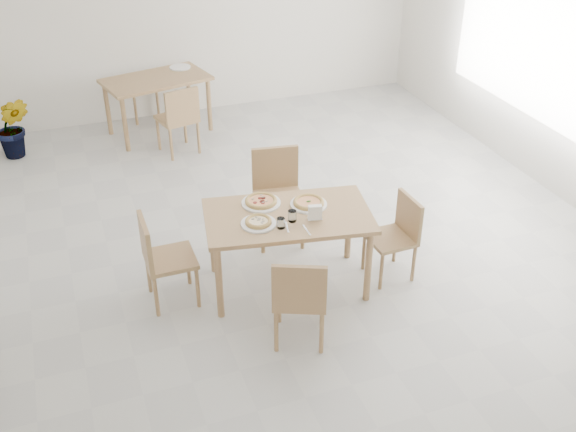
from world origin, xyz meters
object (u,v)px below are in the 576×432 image
object	(u,v)px
pizza_margherita	(309,202)
tumbler_b	(292,216)
plate_mushroom	(258,224)
chair_back_s	(179,116)
chair_east	(398,232)
chair_west	(160,255)
pizza_pepperoni	(261,201)
chair_back_n	(132,81)
potted_plant	(13,127)
plate_empty	(180,67)
main_table	(288,223)
chair_north	(277,189)
second_table	(156,85)
napkin_holder	(315,213)
tumbler_a	(281,223)
plate_margherita	(309,204)
plate_pepperoni	(261,203)
chair_south	(300,295)
pizza_mushroom	(258,221)

from	to	relation	value
pizza_margherita	tumbler_b	xyz separation A→B (m)	(-0.22, -0.19, 0.02)
plate_mushroom	chair_back_s	xyz separation A→B (m)	(-0.03, 3.07, -0.25)
pizza_margherita	chair_east	bearing A→B (deg)	-17.82
tumbler_b	chair_west	bearing A→B (deg)	166.59
pizza_margherita	chair_west	bearing A→B (deg)	177.15
pizza_pepperoni	chair_back_n	xyz separation A→B (m)	(-0.51, 4.17, -0.27)
tumbler_b	chair_back_s	bearing A→B (deg)	95.85
potted_plant	plate_empty	bearing A→B (deg)	10.49
chair_east	plate_mushroom	size ratio (longest dim) A/B	2.66
pizza_pepperoni	chair_back_s	size ratio (longest dim) A/B	0.36
plate_mushroom	pizza_pepperoni	size ratio (longest dim) A/B	0.94
main_table	plate_mushroom	distance (m)	0.31
pizza_margherita	chair_back_s	world-z (taller)	chair_back_s
pizza_pepperoni	chair_back_s	world-z (taller)	chair_back_s
pizza_margherita	chair_back_n	xyz separation A→B (m)	(-0.90, 4.34, -0.27)
chair_north	tumbler_b	distance (m)	0.99
main_table	pizza_margherita	bearing A→B (deg)	29.79
pizza_margherita	second_table	xyz separation A→B (m)	(-0.67, 3.66, -0.13)
pizza_pepperoni	plate_empty	xyz separation A→B (m)	(0.09, 3.78, -0.02)
second_table	napkin_holder	bearing A→B (deg)	-94.03
pizza_margherita	napkin_holder	bearing A→B (deg)	-99.10
napkin_holder	plate_empty	world-z (taller)	napkin_holder
plate_mushroom	tumbler_a	size ratio (longest dim) A/B	3.30
main_table	tumbler_b	world-z (taller)	tumbler_b
main_table	chair_west	xyz separation A→B (m)	(-1.10, 0.15, -0.17)
main_table	chair_back_n	bearing A→B (deg)	108.46
main_table	pizza_margherita	world-z (taller)	pizza_margherita
chair_west	second_table	size ratio (longest dim) A/B	0.58
pizza_margherita	pizza_pepperoni	xyz separation A→B (m)	(-0.38, 0.17, 0.00)
pizza_margherita	plate_empty	distance (m)	3.96
napkin_holder	plate_empty	distance (m)	4.20
plate_margherita	chair_back_n	xyz separation A→B (m)	(-0.90, 4.34, -0.24)
plate_margherita	plate_mushroom	xyz separation A→B (m)	(-0.51, -0.15, 0.00)
plate_empty	plate_pepperoni	bearing A→B (deg)	-91.41
chair_west	napkin_holder	size ratio (longest dim) A/B	6.06
tumbler_a	chair_back_n	xyz separation A→B (m)	(-0.55, 4.60, -0.28)
chair_back_s	chair_back_n	xyz separation A→B (m)	(-0.35, 1.42, 0.01)
chair_west	tumbler_a	distance (m)	1.07
chair_back_s	chair_back_n	world-z (taller)	chair_back_n
tumbler_b	second_table	world-z (taller)	tumbler_b
tumbler_a	chair_back_s	distance (m)	3.20
napkin_holder	chair_west	bearing A→B (deg)	178.29
chair_south	chair_west	bearing A→B (deg)	-21.91
pizza_margherita	potted_plant	world-z (taller)	pizza_margherita
pizza_mushroom	napkin_holder	bearing A→B (deg)	-11.11
pizza_mushroom	plate_empty	distance (m)	4.11
plate_margherita	chair_south	bearing A→B (deg)	-115.41
potted_plant	plate_mushroom	bearing A→B (deg)	-62.05
pizza_mushroom	chair_north	bearing A→B (deg)	61.96
pizza_margherita	plate_empty	size ratio (longest dim) A/B	1.26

